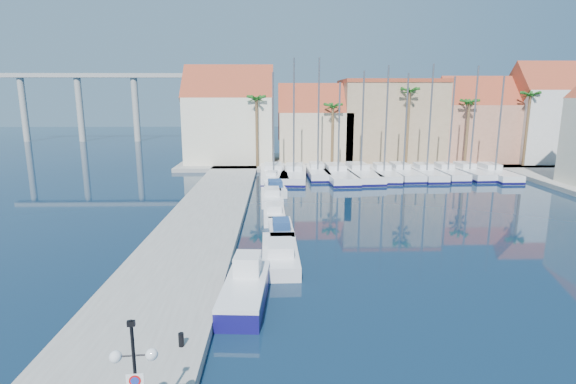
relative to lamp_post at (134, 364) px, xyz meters
name	(u,v)px	position (x,y,z in m)	size (l,w,h in m)	color
ground	(354,327)	(7.00, 6.99, -2.88)	(260.00, 260.00, 0.00)	black
quay_west	(198,231)	(-2.00, 20.49, -2.63)	(6.00, 77.00, 0.50)	gray
shore_north	(367,161)	(17.00, 54.99, -2.63)	(54.00, 16.00, 0.50)	gray
lamp_post	(134,364)	(0.00, 0.00, 0.00)	(1.23, 0.41, 3.63)	black
bollard	(181,340)	(0.10, 4.82, -2.12)	(0.21, 0.21, 0.53)	black
fishing_boat	(245,288)	(2.16, 9.57, -2.21)	(2.27, 5.90, 2.03)	#130F5A
motorboat_west_0	(280,254)	(3.86, 14.83, -2.37)	(2.25, 6.60, 1.40)	white
motorboat_west_1	(281,230)	(3.94, 19.60, -2.37)	(1.88, 5.19, 1.40)	white
motorboat_west_2	(274,213)	(3.43, 24.31, -2.37)	(1.81, 5.20, 1.40)	white
motorboat_west_3	(272,196)	(3.16, 30.52, -2.37)	(2.19, 6.16, 1.40)	white
motorboat_west_4	(275,188)	(3.42, 34.43, -2.37)	(2.48, 6.06, 1.40)	white
motorboat_west_5	(272,178)	(3.11, 39.84, -2.37)	(2.12, 5.22, 1.40)	white
motorboat_west_6	(279,172)	(3.91, 44.00, -2.37)	(1.82, 5.67, 1.40)	white
sailboat_0	(274,174)	(3.22, 42.76, -2.32)	(3.54, 11.94, 12.37)	white
sailboat_1	(294,174)	(5.67, 42.36, -2.30)	(3.71, 11.32, 13.93)	white
sailboat_2	(317,172)	(8.59, 43.75, -2.26)	(2.63, 9.15, 14.09)	white
sailboat_3	(337,174)	(10.82, 42.43, -2.33)	(3.99, 12.09, 11.25)	white
sailboat_4	(359,173)	(13.64, 42.97, -2.32)	(4.05, 12.10, 12.56)	white
sailboat_5	(383,173)	(16.48, 42.76, -2.29)	(2.92, 9.87, 13.16)	white
sailboat_6	(402,172)	(18.90, 43.28, -2.30)	(3.13, 10.07, 12.32)	white
sailboat_7	(425,173)	(21.64, 42.85, -2.28)	(2.70, 9.49, 13.34)	white
sailboat_8	(446,172)	(24.35, 43.17, -2.29)	(2.64, 9.03, 11.95)	white
sailboat_9	(467,172)	(27.10, 43.49, -2.28)	(3.22, 9.57, 13.17)	white
sailboat_10	(493,173)	(29.87, 42.71, -2.30)	(2.74, 9.99, 11.98)	white
building_0	(230,119)	(-3.00, 53.99, 3.64)	(12.30, 9.00, 13.50)	beige
building_1	(314,128)	(9.00, 53.99, 2.41)	(10.30, 8.00, 11.00)	#CBB38F
building_2	(389,120)	(20.00, 54.99, 3.38)	(14.20, 10.20, 11.50)	tan
building_3	(474,123)	(32.00, 53.99, 2.98)	(10.30, 8.00, 12.00)	#B3765B
building_4	(541,116)	(41.00, 52.99, 4.08)	(8.30, 8.00, 14.00)	silver
palm_0	(256,101)	(1.00, 48.99, 6.20)	(2.60, 2.60, 10.15)	brown
palm_1	(333,108)	(11.00, 48.99, 5.25)	(2.60, 2.60, 9.15)	brown
palm_2	(410,94)	(21.00, 48.99, 7.13)	(2.60, 2.60, 11.15)	brown
palm_3	(469,105)	(29.00, 48.99, 5.73)	(2.60, 2.60, 9.65)	brown
palm_4	(530,97)	(37.00, 48.99, 6.67)	(2.60, 2.60, 10.65)	brown
viaduct	(111,94)	(-32.07, 88.99, 7.37)	(48.00, 2.20, 14.45)	#9E9E99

